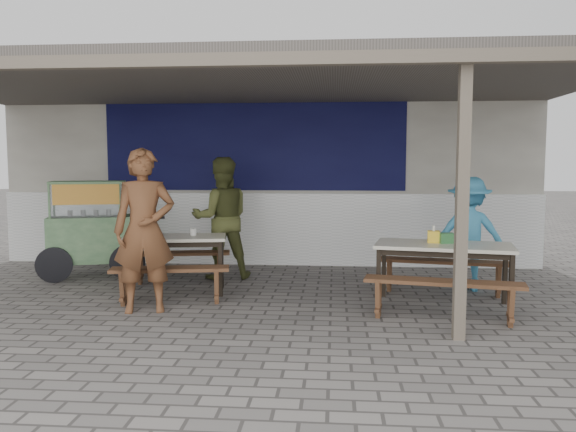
# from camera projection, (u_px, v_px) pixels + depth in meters

# --- Properties ---
(ground) EXTENTS (60.00, 60.00, 0.00)m
(ground) POSITION_uv_depth(u_px,v_px,m) (235.00, 310.00, 6.51)
(ground) COLOR slate
(ground) RESTS_ON ground
(back_wall) EXTENTS (9.00, 1.28, 3.50)m
(back_wall) POSITION_uv_depth(u_px,v_px,m) (270.00, 162.00, 9.90)
(back_wall) COLOR beige
(back_wall) RESTS_ON ground
(warung_roof) EXTENTS (9.00, 4.21, 2.81)m
(warung_roof) POSITION_uv_depth(u_px,v_px,m) (246.00, 83.00, 7.15)
(warung_roof) COLOR #524D46
(warung_roof) RESTS_ON ground
(table_left) EXTENTS (1.40, 0.85, 0.75)m
(table_left) POSITION_uv_depth(u_px,v_px,m) (175.00, 243.00, 7.30)
(table_left) COLOR beige
(table_left) RESTS_ON ground
(bench_left_street) EXTENTS (1.43, 0.53, 0.45)m
(bench_left_street) POSITION_uv_depth(u_px,v_px,m) (170.00, 277.00, 6.73)
(bench_left_street) COLOR brown
(bench_left_street) RESTS_ON ground
(bench_left_wall) EXTENTS (1.43, 0.53, 0.45)m
(bench_left_wall) POSITION_uv_depth(u_px,v_px,m) (180.00, 260.00, 7.93)
(bench_left_wall) COLOR brown
(bench_left_wall) RESTS_ON ground
(table_right) EXTENTS (1.68, 1.04, 0.75)m
(table_right) POSITION_uv_depth(u_px,v_px,m) (444.00, 250.00, 6.59)
(table_right) COLOR beige
(table_right) RESTS_ON ground
(bench_right_street) EXTENTS (1.69, 0.58, 0.45)m
(bench_right_street) POSITION_uv_depth(u_px,v_px,m) (443.00, 290.00, 5.98)
(bench_right_street) COLOR brown
(bench_right_street) RESTS_ON ground
(bench_right_wall) EXTENTS (1.69, 0.58, 0.45)m
(bench_right_wall) POSITION_uv_depth(u_px,v_px,m) (443.00, 268.00, 7.27)
(bench_right_wall) COLOR brown
(bench_right_wall) RESTS_ON ground
(vendor_cart) EXTENTS (1.69, 1.07, 1.43)m
(vendor_cart) POSITION_uv_depth(u_px,v_px,m) (92.00, 225.00, 8.35)
(vendor_cart) COLOR #79A36C
(vendor_cart) RESTS_ON ground
(patron_street_side) EXTENTS (0.78, 0.61, 1.87)m
(patron_street_side) POSITION_uv_depth(u_px,v_px,m) (144.00, 230.00, 6.36)
(patron_street_side) COLOR brown
(patron_street_side) RESTS_ON ground
(patron_wall_side) EXTENTS (1.03, 0.90, 1.79)m
(patron_wall_side) POSITION_uv_depth(u_px,v_px,m) (221.00, 218.00, 8.24)
(patron_wall_side) COLOR #505529
(patron_wall_side) RESTS_ON ground
(patron_right_table) EXTENTS (1.03, 0.65, 1.52)m
(patron_right_table) POSITION_uv_depth(u_px,v_px,m) (469.00, 234.00, 7.47)
(patron_right_table) COLOR #3D92BD
(patron_right_table) RESTS_ON ground
(tissue_box) EXTENTS (0.16, 0.16, 0.14)m
(tissue_box) POSITION_uv_depth(u_px,v_px,m) (434.00, 237.00, 6.71)
(tissue_box) COLOR yellow
(tissue_box) RESTS_ON table_right
(donation_box) EXTENTS (0.20, 0.16, 0.12)m
(donation_box) POSITION_uv_depth(u_px,v_px,m) (447.00, 238.00, 6.64)
(donation_box) COLOR #316E39
(donation_box) RESTS_ON table_right
(condiment_jar) EXTENTS (0.08, 0.08, 0.09)m
(condiment_jar) POSITION_uv_depth(u_px,v_px,m) (193.00, 232.00, 7.39)
(condiment_jar) COLOR white
(condiment_jar) RESTS_ON table_left
(condiment_bowl) EXTENTS (0.27, 0.27, 0.05)m
(condiment_bowl) POSITION_uv_depth(u_px,v_px,m) (154.00, 233.00, 7.38)
(condiment_bowl) COLOR white
(condiment_bowl) RESTS_ON table_left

